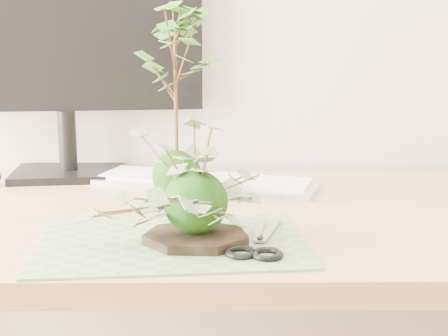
{
  "coord_description": "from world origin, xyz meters",
  "views": [
    {
      "loc": [
        -0.01,
        0.11,
        1.06
      ],
      "look_at": [
        0.0,
        1.14,
        0.84
      ],
      "focal_mm": 50.0,
      "sensor_mm": 36.0,
      "label": 1
    }
  ],
  "objects_px": {
    "desk": "(219,255)",
    "ivy_kokedama": "(195,172)",
    "monitor": "(63,37)",
    "keyboard": "(204,181)",
    "maple_kokedama": "(175,53)"
  },
  "relations": [
    {
      "from": "desk",
      "to": "ivy_kokedama",
      "type": "bearing_deg",
      "value": -100.4
    },
    {
      "from": "ivy_kokedama",
      "to": "monitor",
      "type": "relative_size",
      "value": 0.55
    },
    {
      "from": "desk",
      "to": "monitor",
      "type": "bearing_deg",
      "value": 139.26
    },
    {
      "from": "keyboard",
      "to": "monitor",
      "type": "distance_m",
      "value": 0.45
    },
    {
      "from": "desk",
      "to": "maple_kokedama",
      "type": "relative_size",
      "value": 3.9
    },
    {
      "from": "ivy_kokedama",
      "to": "monitor",
      "type": "height_order",
      "value": "monitor"
    },
    {
      "from": "maple_kokedama",
      "to": "desk",
      "type": "bearing_deg",
      "value": -44.13
    },
    {
      "from": "keyboard",
      "to": "maple_kokedama",
      "type": "bearing_deg",
      "value": -95.14
    },
    {
      "from": "desk",
      "to": "keyboard",
      "type": "height_order",
      "value": "keyboard"
    },
    {
      "from": "desk",
      "to": "keyboard",
      "type": "distance_m",
      "value": 0.23
    },
    {
      "from": "desk",
      "to": "maple_kokedama",
      "type": "bearing_deg",
      "value": 135.87
    },
    {
      "from": "ivy_kokedama",
      "to": "keyboard",
      "type": "relative_size",
      "value": 0.67
    },
    {
      "from": "maple_kokedama",
      "to": "ivy_kokedama",
      "type": "bearing_deg",
      "value": -80.29
    },
    {
      "from": "ivy_kokedama",
      "to": "desk",
      "type": "bearing_deg",
      "value": 79.6
    },
    {
      "from": "monitor",
      "to": "desk",
      "type": "bearing_deg",
      "value": -47.16
    }
  ]
}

